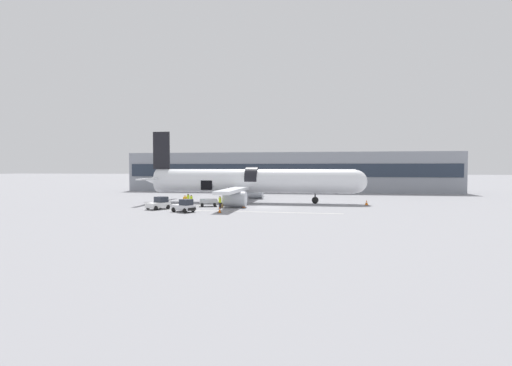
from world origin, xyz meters
TOP-DOWN VIEW (x-y plane):
  - ground_plane at (0.00, 0.00)m, footprint 500.00×500.00m
  - apron_marking_line at (-1.08, -5.23)m, footprint 22.11×0.87m
  - terminal_strip at (0.00, 37.46)m, footprint 70.49×11.92m
  - airplane at (-3.21, 6.82)m, footprint 33.57×28.03m
  - baggage_tug_lead at (-8.51, -6.88)m, footprint 3.12×2.54m
  - baggage_tug_mid at (-12.75, -4.33)m, footprint 2.80×3.28m
  - baggage_cart_loading at (-7.57, 0.28)m, footprint 3.40×2.34m
  - ground_crew_loader_a at (-5.38, -2.24)m, footprint 0.51×0.52m
  - ground_crew_loader_b at (-10.24, -1.71)m, footprint 0.56×0.51m
  - ground_crew_driver at (-10.01, 0.09)m, footprint 0.50×0.50m
  - ground_crew_supervisor at (-10.73, 0.89)m, footprint 0.47×0.58m
  - suitcase_on_tarmac_upright at (-5.43, -1.31)m, footprint 0.50×0.30m
  - safety_cone_nose at (13.57, 5.43)m, footprint 0.61×0.61m
  - safety_cone_engine_left at (-4.17, -6.97)m, footprint 0.45×0.45m
  - safety_cone_wingtip at (-2.59, -0.77)m, footprint 0.57×0.57m

SIDE VIEW (x-z plane):
  - ground_plane at x=0.00m, z-range 0.00..0.00m
  - apron_marking_line at x=-1.08m, z-range 0.00..0.01m
  - safety_cone_wingtip at x=-2.59m, z-range -0.02..0.56m
  - suitcase_on_tarmac_upright at x=-5.43m, z-range -0.05..0.60m
  - safety_cone_engine_left at x=-4.17m, z-range -0.02..0.72m
  - safety_cone_nose at x=13.57m, z-range -0.02..0.74m
  - baggage_cart_loading at x=-7.57m, z-range -0.01..0.97m
  - baggage_tug_lead at x=-8.51m, z-range -0.11..1.42m
  - baggage_tug_mid at x=-12.75m, z-range -0.11..1.45m
  - ground_crew_driver at x=-10.01m, z-range 0.04..1.59m
  - ground_crew_loader_a at x=-5.38m, z-range 0.04..1.64m
  - ground_crew_supervisor at x=-10.73m, z-range 0.04..1.69m
  - ground_crew_loader_b at x=-10.24m, z-range 0.04..1.70m
  - airplane at x=-3.21m, z-range -2.23..8.51m
  - terminal_strip at x=0.00m, z-range 0.00..8.45m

